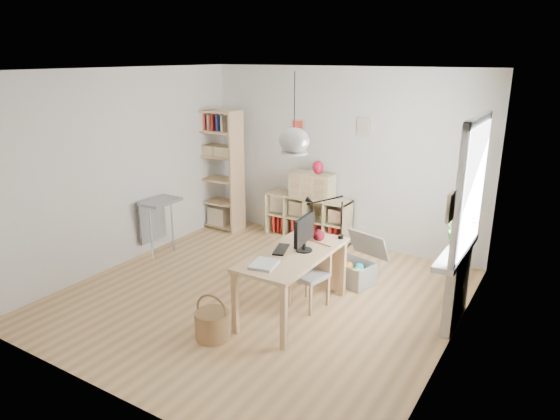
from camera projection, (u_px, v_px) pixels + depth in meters
The scene contains 20 objects.
ground at pixel (261, 296), 6.18m from camera, with size 4.50×4.50×0.00m, color tan.
room_shell at pixel (294, 141), 5.19m from camera, with size 4.50×4.50×4.50m.
window_unit at pixel (472, 188), 5.10m from camera, with size 0.07×1.16×1.46m.
radiator at pixel (457, 289), 5.46m from camera, with size 0.10×0.80×0.80m, color beige.
windowsill at pixel (456, 252), 5.35m from camera, with size 0.22×1.20×0.06m, color white.
desk at pixel (293, 260), 5.59m from camera, with size 0.70×1.50×0.75m.
cube_shelf at pixel (308, 221), 8.02m from camera, with size 1.40×0.38×0.72m.
tall_bookshelf at pixel (218, 165), 8.34m from camera, with size 0.80×0.38×2.00m.
side_table at pixel (157, 211), 7.28m from camera, with size 0.40×0.55×0.85m.
chair at pixel (312, 271), 5.84m from camera, with size 0.44×0.44×0.77m.
wicker_basket at pixel (212, 324), 5.22m from camera, with size 0.37×0.36×0.51m.
storage_chest at pixel (354, 267), 6.52m from camera, with size 0.73×0.79×0.62m.
monitor at pixel (304, 231), 5.53m from camera, with size 0.19×0.47×0.41m.
keyboard at pixel (281, 249), 5.62m from camera, with size 0.13×0.34×0.02m, color black.
task_lamp at pixel (322, 210), 5.94m from camera, with size 0.46×0.17×0.49m.
yarn_ball at pixel (319, 235), 5.87m from camera, with size 0.14×0.14×0.14m, color #530B0F.
paper_tray at pixel (264, 264), 5.20m from camera, with size 0.25×0.31×0.03m, color white.
drawer_chest at pixel (312, 185), 7.76m from camera, with size 0.68×0.31×0.39m, color #C7B783.
red_vase at pixel (318, 167), 7.62m from camera, with size 0.17×0.17×0.20m, color maroon.
potted_plant at pixel (460, 229), 5.42m from camera, with size 0.33×0.29×0.37m, color #2D6024.
Camera 1 is at (3.13, -4.63, 2.86)m, focal length 32.00 mm.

